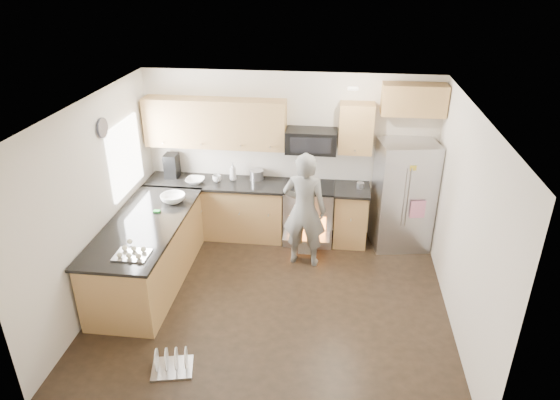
# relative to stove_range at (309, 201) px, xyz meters

# --- Properties ---
(ground) EXTENTS (4.50, 4.50, 0.00)m
(ground) POSITION_rel_stove_range_xyz_m (-0.35, -1.69, -0.68)
(ground) COLOR black
(ground) RESTS_ON ground
(room_shell) EXTENTS (4.54, 4.04, 2.62)m
(room_shell) POSITION_rel_stove_range_xyz_m (-0.39, -1.68, 1.00)
(room_shell) COLOR silver
(room_shell) RESTS_ON ground
(back_cabinet_run) EXTENTS (4.45, 0.64, 2.50)m
(back_cabinet_run) POSITION_rel_stove_range_xyz_m (-0.94, 0.06, 0.29)
(back_cabinet_run) COLOR #B38A47
(back_cabinet_run) RESTS_ON ground
(peninsula) EXTENTS (0.96, 2.36, 1.04)m
(peninsula) POSITION_rel_stove_range_xyz_m (-2.10, -1.44, -0.21)
(peninsula) COLOR #B38A47
(peninsula) RESTS_ON ground
(stove_range) EXTENTS (0.76, 0.97, 1.79)m
(stove_range) POSITION_rel_stove_range_xyz_m (0.00, 0.00, 0.00)
(stove_range) COLOR #B7B7BC
(stove_range) RESTS_ON ground
(refrigerator) EXTENTS (0.93, 0.78, 1.69)m
(refrigerator) POSITION_rel_stove_range_xyz_m (1.42, 0.01, 0.17)
(refrigerator) COLOR #B7B7BC
(refrigerator) RESTS_ON ground
(person) EXTENTS (0.67, 0.49, 1.72)m
(person) POSITION_rel_stove_range_xyz_m (-0.03, -0.70, 0.19)
(person) COLOR gray
(person) RESTS_ON ground
(dish_rack) EXTENTS (0.51, 0.44, 0.27)m
(dish_rack) POSITION_rel_stove_range_xyz_m (-1.29, -3.03, -0.60)
(dish_rack) COLOR #B7B7BC
(dish_rack) RESTS_ON ground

